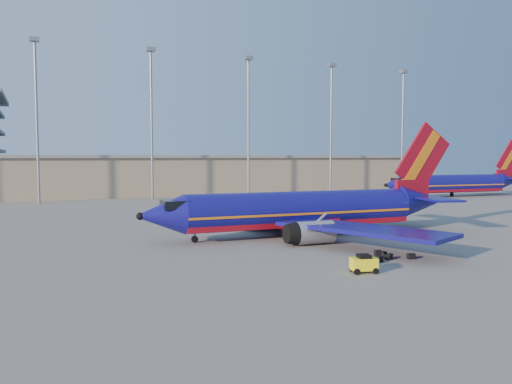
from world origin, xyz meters
TOP-DOWN VIEW (x-y plane):
  - ground at (0.00, 0.00)m, footprint 220.00×220.00m
  - terminal_building at (10.00, 58.00)m, footprint 122.00×16.00m
  - light_mast_row at (5.00, 46.00)m, footprint 101.60×1.60m
  - aircraft_main at (0.07, -4.79)m, footprint 35.48×34.10m
  - aircraft_second at (52.97, 27.08)m, footprint 34.88×13.56m
  - baggage_tug at (-4.70, -20.99)m, footprint 2.02×1.51m
  - luggage_pile at (-0.28, -17.97)m, footprint 4.48×2.74m

SIDE VIEW (x-z plane):
  - ground at x=0.00m, z-range 0.00..0.00m
  - luggage_pile at x=-0.28m, z-range -0.04..0.48m
  - baggage_tug at x=-4.70m, z-range 0.03..1.32m
  - aircraft_main at x=0.07m, z-range -3.44..8.57m
  - aircraft_second at x=52.97m, z-range -3.19..8.61m
  - terminal_building at x=10.00m, z-range 0.07..8.57m
  - light_mast_row at x=5.00m, z-range 3.23..31.88m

